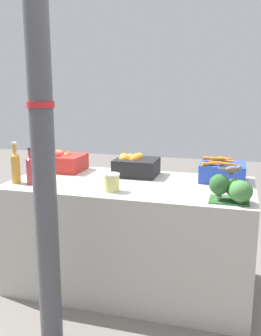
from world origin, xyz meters
name	(u,v)px	position (x,y,z in m)	size (l,w,h in m)	color
ground_plane	(131,283)	(0.00, 0.00, 0.00)	(10.00, 10.00, 0.00)	slate
market_table	(131,234)	(0.00, 0.00, 0.38)	(1.63, 0.80, 0.75)	#B7B2A8
support_pole	(42,128)	(-0.24, -0.73, 1.19)	(0.13, 0.13, 2.37)	#4C4C51
apple_crate	(63,161)	(-0.61, 0.22, 0.83)	(0.30, 0.27, 0.15)	red
orange_crate	(135,165)	(-0.03, 0.22, 0.83)	(0.30, 0.27, 0.16)	black
carrot_crate	(222,171)	(0.60, 0.22, 0.82)	(0.30, 0.27, 0.16)	#2847B7
broccoli_pile	(232,189)	(0.67, -0.27, 0.83)	(0.24, 0.20, 0.15)	#2D602D
juice_bottle_amber	(16,166)	(-0.74, -0.22, 0.87)	(0.06, 0.06, 0.28)	gold
juice_bottle_ruby	(31,169)	(-0.62, -0.22, 0.86)	(0.06, 0.06, 0.25)	#B2333D
pickle_jar	(112,182)	(-0.05, -0.24, 0.81)	(0.10, 0.10, 0.11)	#D1CC75
sparrow_bird	(232,169)	(0.66, -0.25, 0.93)	(0.13, 0.06, 0.05)	#4C3D2D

